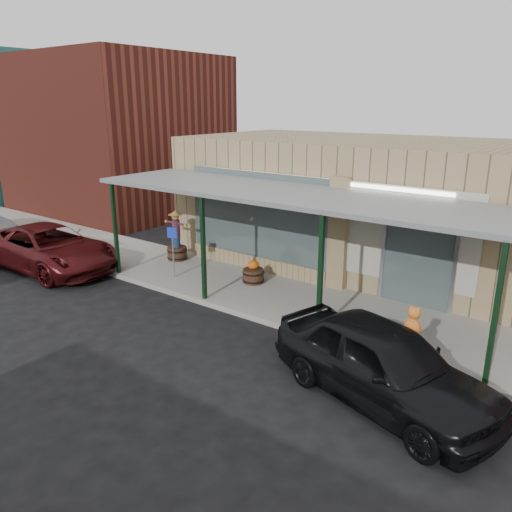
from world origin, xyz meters
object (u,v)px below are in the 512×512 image
Objects in this scene: handicap_sign at (173,246)px; barrel_pumpkin at (253,274)px; car_maroon at (49,248)px; barrel_scarecrow at (177,243)px; parked_sedan at (383,363)px.

barrel_pumpkin is at bearing 7.93° from handicap_sign.
barrel_scarecrow is at bearing -45.85° from car_maroon.
barrel_pumpkin is at bearing 75.09° from parked_sedan.
barrel_pumpkin is (3.50, -0.27, -0.32)m from barrel_scarecrow.
handicap_sign is at bearing -154.30° from barrel_pumpkin.
barrel_scarecrow is 0.33× the size of car_maroon.
car_maroon is at bearing -157.32° from barrel_pumpkin.
barrel_scarecrow is 9.72m from parked_sedan.
barrel_pumpkin is 2.62m from handicap_sign.
handicap_sign is (-2.26, -1.09, 0.75)m from barrel_pumpkin.
barrel_scarecrow is 3.53m from barrel_pumpkin.
handicap_sign is 0.30× the size of car_maroon.
parked_sedan is at bearing -94.23° from car_maroon.
car_maroon is (-4.18, -1.60, -0.44)m from handicap_sign.
handicap_sign reaches higher than barrel_pumpkin.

